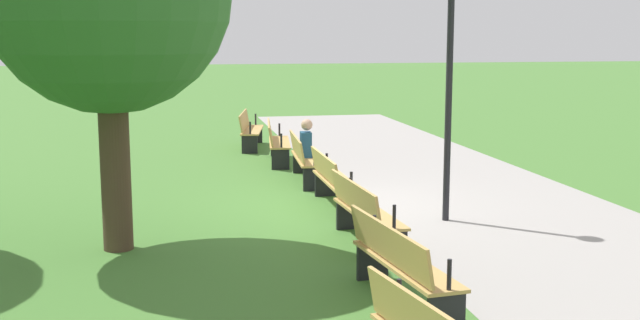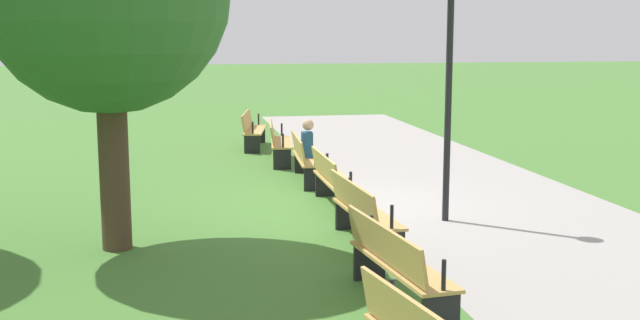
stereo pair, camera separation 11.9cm
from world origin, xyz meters
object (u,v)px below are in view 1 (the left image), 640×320
object	(u,v)px
bench_1	(276,141)
bench_5	(400,262)
bench_0	(249,129)
lamp_post	(450,50)
bench_2	(304,157)
bench_4	(364,211)
person_seated	(311,148)
bench_3	(333,179)

from	to	relation	value
bench_1	bench_5	size ratio (longest dim) A/B	1.00
bench_0	lamp_post	xyz separation A→B (m)	(8.15, 2.15, 2.10)
bench_1	bench_2	xyz separation A→B (m)	(2.33, 0.21, 0.00)
bench_4	person_seated	xyz separation A→B (m)	(-4.75, 0.15, 0.16)
bench_2	person_seated	world-z (taller)	person_seated
bench_2	lamp_post	xyz separation A→B (m)	(3.51, 1.59, 2.10)
bench_5	lamp_post	distance (m)	4.46
lamp_post	bench_3	bearing A→B (deg)	-127.59
bench_3	person_seated	world-z (taller)	person_seated
bench_0	bench_4	distance (m)	9.34
bench_3	lamp_post	size ratio (longest dim) A/B	0.54
bench_0	lamp_post	bearing A→B (deg)	25.10
bench_3	bench_5	xyz separation A→B (m)	(4.67, -0.28, 0.00)
bench_1	bench_2	distance (m)	2.34
bench_2	lamp_post	distance (m)	4.38
person_seated	bench_1	bearing A→B (deg)	-167.49
bench_5	bench_1	bearing A→B (deg)	173.10
bench_2	person_seated	distance (m)	0.23
bench_0	person_seated	xyz separation A→B (m)	(4.57, 0.71, 0.16)
bench_0	lamp_post	distance (m)	8.69
bench_1	person_seated	xyz separation A→B (m)	(2.26, 0.36, 0.16)
bench_2	bench_3	distance (m)	2.34
bench_1	person_seated	distance (m)	2.29
bench_1	bench_5	distance (m)	9.34
bench_0	bench_5	xyz separation A→B (m)	(11.65, 0.35, 0.00)
bench_2	bench_5	size ratio (longest dim) A/B	0.99
bench_4	lamp_post	distance (m)	2.88
lamp_post	bench_1	bearing A→B (deg)	-162.89
bench_2	lamp_post	world-z (taller)	lamp_post
bench_0	bench_5	size ratio (longest dim) A/B	1.01
bench_4	lamp_post	bearing A→B (deg)	122.99
bench_4	person_seated	bearing A→B (deg)	174.75
bench_1	bench_4	size ratio (longest dim) A/B	1.01
person_seated	lamp_post	size ratio (longest dim) A/B	0.33
bench_5	person_seated	distance (m)	7.09
bench_3	lamp_post	distance (m)	2.84
bench_2	person_seated	size ratio (longest dim) A/B	1.67
bench_0	bench_2	distance (m)	4.68
bench_3	lamp_post	bearing A→B (deg)	52.41
bench_4	bench_1	bearing A→B (deg)	178.27
bench_4	bench_5	bearing A→B (deg)	-8.60
bench_0	person_seated	size ratio (longest dim) A/B	1.69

